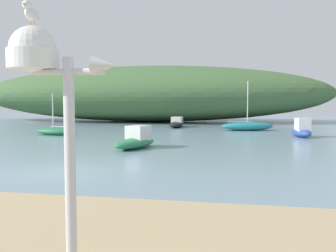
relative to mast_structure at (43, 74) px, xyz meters
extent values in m
plane|color=#7A99A8|center=(-3.91, 7.67, -2.72)|extent=(120.00, 120.00, 0.00)
ellipsoid|color=#476B3D|center=(-8.69, 39.48, 0.70)|extent=(44.61, 14.15, 6.84)
cylinder|color=silver|center=(0.30, 0.00, -1.17)|extent=(0.12, 0.12, 2.69)
cylinder|color=silver|center=(0.30, 0.00, 0.02)|extent=(0.81, 0.07, 0.07)
cylinder|color=white|center=(-0.11, 0.00, 0.16)|extent=(0.55, 0.55, 0.21)
sphere|color=white|center=(-0.11, 0.00, 0.27)|extent=(0.51, 0.51, 0.51)
cone|color=silver|center=(0.70, 0.00, 0.08)|extent=(0.26, 0.21, 0.21)
cylinder|color=orange|center=(-0.09, 0.00, 0.54)|extent=(0.01, 0.01, 0.05)
cylinder|color=orange|center=(-0.13, 0.00, 0.54)|extent=(0.01, 0.01, 0.05)
ellipsoid|color=white|center=(-0.11, 0.00, 0.64)|extent=(0.13, 0.26, 0.14)
ellipsoid|color=#9EA0A8|center=(-0.11, 0.00, 0.66)|extent=(0.11, 0.25, 0.05)
sphere|color=white|center=(-0.10, -0.11, 0.71)|extent=(0.10, 0.10, 0.10)
cone|color=gold|center=(-0.09, -0.18, 0.70)|extent=(0.03, 0.06, 0.03)
ellipsoid|color=#2D4C9E|center=(6.70, 22.17, -2.41)|extent=(1.43, 3.01, 0.61)
cube|color=silver|center=(6.74, 21.88, -1.86)|extent=(0.96, 1.12, 0.93)
ellipsoid|color=#287A4C|center=(-2.97, 14.15, -2.44)|extent=(2.13, 3.43, 0.56)
cube|color=silver|center=(-2.88, 14.46, -1.95)|extent=(1.26, 1.37, 0.81)
ellipsoid|color=black|center=(-3.26, 29.60, -2.44)|extent=(1.32, 3.53, 0.56)
cube|color=silver|center=(-3.25, 29.95, -2.04)|extent=(1.00, 1.25, 0.64)
ellipsoid|color=#287A4C|center=(-10.93, 20.34, -2.46)|extent=(3.05, 1.51, 0.53)
cylinder|color=silver|center=(-10.93, 20.34, -1.00)|extent=(0.08, 0.08, 2.70)
cylinder|color=silver|center=(-10.50, 20.27, -2.10)|extent=(1.30, 0.28, 0.06)
ellipsoid|color=teal|center=(3.24, 27.09, -2.35)|extent=(4.63, 2.51, 0.74)
cylinder|color=silver|center=(3.24, 27.09, -0.37)|extent=(0.08, 0.08, 3.67)
cylinder|color=silver|center=(2.60, 26.94, -1.95)|extent=(1.94, 0.52, 0.06)
camera|label=1|loc=(2.03, -3.54, -0.30)|focal=37.82mm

